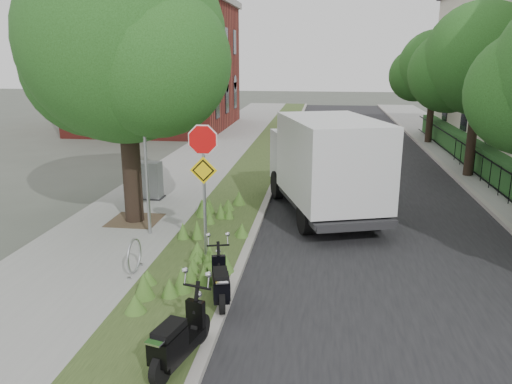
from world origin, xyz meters
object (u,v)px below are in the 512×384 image
Objects in this scene: sign_assembly at (203,163)px; utility_cabinet at (149,181)px; box_truck at (325,161)px; scooter_far at (221,287)px; scooter_near at (175,345)px.

utility_cabinet is (-2.97, 4.53, -1.62)m from sign_assembly.
box_truck is at bearing 54.20° from sign_assembly.
utility_cabinet reaches higher than scooter_far.
utility_cabinet is at bearing 123.25° from sign_assembly.
box_truck is (2.76, 3.82, -0.66)m from sign_assembly.
box_truck is 4.95× the size of utility_cabinet.
sign_assembly is 2.15× the size of scooter_far.
box_truck is (2.17, 8.25, 1.16)m from scooter_near.
sign_assembly reaches higher than scooter_near.
scooter_far is 0.25× the size of box_truck.
box_truck is at bearing 75.24° from scooter_near.
sign_assembly is 4.76m from box_truck.
scooter_near is at bearing -68.37° from utility_cabinet.
scooter_near is 1.09× the size of scooter_far.
scooter_near is 1.35× the size of utility_cabinet.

